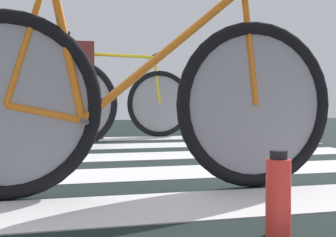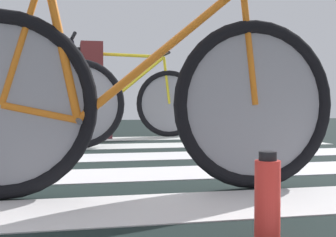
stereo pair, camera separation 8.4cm
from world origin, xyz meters
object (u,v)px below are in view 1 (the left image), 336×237
object	(u,v)px
bicycle_1_of_4	(139,98)
cyclist_3_of_4	(82,77)
water_bottle	(278,196)
bicycle_3_of_4	(112,101)
bicycle_2_of_4	(5,100)

from	to	relation	value
bicycle_1_of_4	cyclist_3_of_4	world-z (taller)	cyclist_3_of_4
bicycle_1_of_4	water_bottle	world-z (taller)	bicycle_1_of_4
bicycle_3_of_4	bicycle_1_of_4	bearing A→B (deg)	-95.37
bicycle_3_of_4	water_bottle	bearing A→B (deg)	-90.34
bicycle_2_of_4	bicycle_3_of_4	xyz separation A→B (m)	(0.97, 1.12, 0.00)
bicycle_1_of_4	cyclist_3_of_4	bearing A→B (deg)	89.66
water_bottle	cyclist_3_of_4	bearing A→B (deg)	94.40
bicycle_1_of_4	bicycle_2_of_4	bearing A→B (deg)	109.44
bicycle_1_of_4	water_bottle	bearing A→B (deg)	-70.19
bicycle_1_of_4	bicycle_2_of_4	size ratio (longest dim) A/B	1.00
bicycle_2_of_4	cyclist_3_of_4	xyz separation A→B (m)	(0.66, 1.12, 0.25)
bicycle_2_of_4	water_bottle	xyz separation A→B (m)	(0.94, -2.53, -0.27)
cyclist_3_of_4	water_bottle	bearing A→B (deg)	-85.47
bicycle_2_of_4	water_bottle	distance (m)	2.71
bicycle_2_of_4	cyclist_3_of_4	size ratio (longest dim) A/B	1.77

